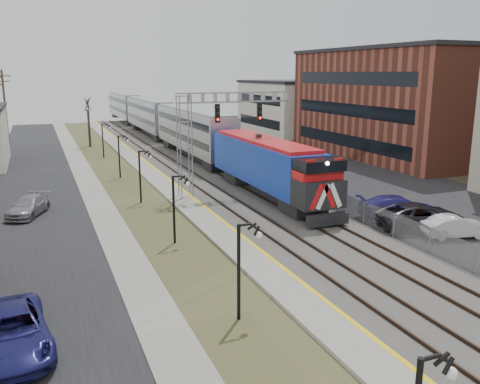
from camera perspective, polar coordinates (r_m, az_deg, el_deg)
street_west at (r=45.22m, az=-22.12°, el=0.03°), size 7.00×120.00×0.04m
sidewalk at (r=45.37m, az=-16.45°, el=0.53°), size 2.00×120.00×0.08m
grass_median at (r=45.72m, az=-12.71°, el=0.84°), size 4.00×120.00×0.06m
platform at (r=46.25m, az=-9.05°, el=1.25°), size 2.00×120.00×0.24m
ballast_bed at (r=47.56m, az=-3.17°, el=1.71°), size 8.00×120.00×0.20m
parking_lot at (r=52.57m, az=9.33°, el=2.57°), size 16.00×120.00×0.04m
platform_edge at (r=46.42m, az=-8.00°, el=1.49°), size 0.24×120.00×0.01m
track_near at (r=46.94m, az=-5.49°, el=1.73°), size 1.58×120.00×0.15m
track_far at (r=48.02m, az=-1.48°, el=2.05°), size 1.58×120.00×0.15m
train at (r=72.74m, az=-8.79°, el=7.83°), size 3.00×85.85×5.33m
signal_gantry at (r=39.28m, az=-3.85°, el=7.35°), size 9.00×1.07×8.15m
lampposts at (r=29.31m, az=-7.58°, el=-1.91°), size 0.14×62.14×4.00m
fence at (r=48.90m, az=1.49°, el=2.88°), size 0.04×120.00×1.60m
buildings_east at (r=57.49m, az=23.81°, el=8.86°), size 16.00×76.00×15.00m
bare_trees at (r=48.63m, az=-23.77°, el=3.97°), size 12.30×42.30×5.95m
car_lot_b at (r=32.84m, az=23.02°, el=-3.65°), size 4.21×2.22×1.32m
car_lot_c at (r=33.68m, az=19.57°, el=-2.67°), size 6.26×3.80×1.62m
car_lot_d at (r=35.61m, az=17.32°, el=-1.73°), size 5.73×3.70×1.54m
car_lot_e at (r=49.06m, az=5.70°, el=2.78°), size 4.60×2.45×1.49m
car_lot_f at (r=56.82m, az=2.75°, el=4.35°), size 5.31×3.42×1.65m
car_street_a at (r=20.07m, az=-24.32°, el=-14.22°), size 3.07×5.63×1.50m
car_street_b at (r=37.69m, az=-22.70°, el=-1.55°), size 3.36×4.79×1.29m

